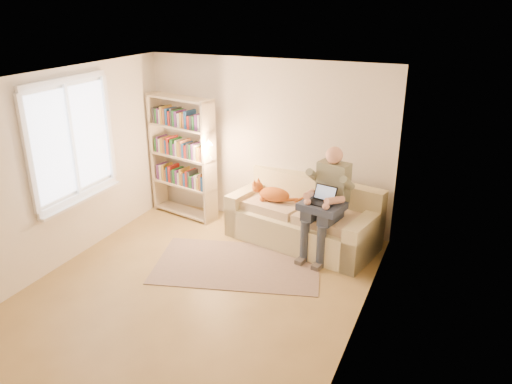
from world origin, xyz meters
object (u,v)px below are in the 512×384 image
at_px(sofa, 304,221).
at_px(person, 328,197).
at_px(cat, 270,193).
at_px(laptop, 325,199).
at_px(bookshelf, 182,151).

height_order(sofa, person, person).
bearing_deg(cat, laptop, -9.21).
relative_size(sofa, person, 1.49).
xyz_separation_m(cat, laptop, (0.95, -0.37, 0.20)).
bearing_deg(bookshelf, sofa, 7.91).
bearing_deg(laptop, cat, 170.79).
height_order(person, laptop, person).
bearing_deg(person, cat, 178.67).
height_order(cat, bookshelf, bookshelf).
distance_m(cat, laptop, 1.04).
bearing_deg(bookshelf, person, 2.98).
relative_size(cat, bookshelf, 0.37).
height_order(sofa, laptop, laptop).
relative_size(person, laptop, 4.20).
xyz_separation_m(person, bookshelf, (-2.55, 0.40, 0.23)).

